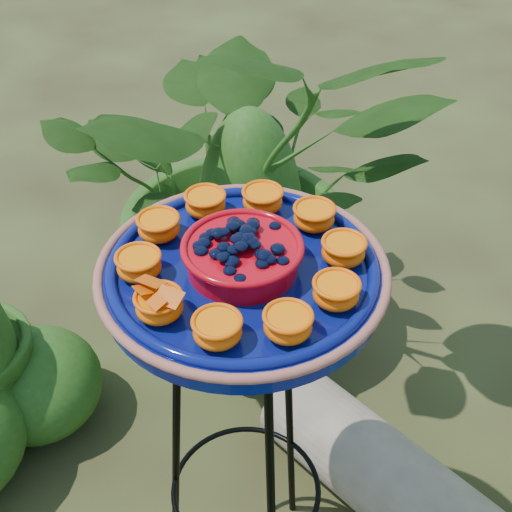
% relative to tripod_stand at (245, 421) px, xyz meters
% --- Properties ---
extents(tripod_stand, '(0.34, 0.34, 0.82)m').
position_rel_tripod_stand_xyz_m(tripod_stand, '(0.00, 0.00, 0.00)').
color(tripod_stand, black).
rests_on(tripod_stand, ground).
extents(feeder_dish, '(0.47, 0.47, 0.10)m').
position_rel_tripod_stand_xyz_m(feeder_dish, '(0.00, -0.00, 0.36)').
color(feeder_dish, '#08115D').
rests_on(feeder_dish, tripod_stand).
extents(driftwood_log, '(0.63, 0.23, 0.21)m').
position_rel_tripod_stand_xyz_m(driftwood_log, '(0.10, 0.33, -0.40)').
color(driftwood_log, tan).
rests_on(driftwood_log, ground).
extents(shrub_back_left, '(1.20, 1.21, 1.02)m').
position_rel_tripod_stand_xyz_m(shrub_back_left, '(-0.56, 0.50, 0.01)').
color(shrub_back_left, '#224612').
rests_on(shrub_back_left, ground).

